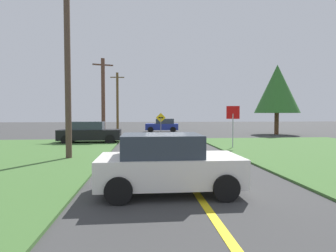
# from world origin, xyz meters

# --- Properties ---
(ground_plane) EXTENTS (120.00, 120.00, 0.00)m
(ground_plane) POSITION_xyz_m (0.00, 0.00, 0.00)
(ground_plane) COLOR #383838
(lane_stripe_center) EXTENTS (0.20, 14.00, 0.01)m
(lane_stripe_center) POSITION_xyz_m (0.00, -8.00, 0.01)
(lane_stripe_center) COLOR yellow
(lane_stripe_center) RESTS_ON ground
(stop_sign) EXTENTS (0.79, 0.22, 2.68)m
(stop_sign) POSITION_xyz_m (4.19, -0.75, 1.91)
(stop_sign) COLOR #9EA0A8
(stop_sign) RESTS_ON ground
(car_approaching_junction) EXTENTS (4.09, 2.35, 1.62)m
(car_approaching_junction) POSITION_xyz_m (1.04, 15.94, 0.80)
(car_approaching_junction) COLOR navy
(car_approaching_junction) RESTS_ON ground
(parked_car_near_building) EXTENTS (4.53, 1.95, 1.62)m
(parked_car_near_building) POSITION_xyz_m (-5.42, 3.50, 0.81)
(parked_car_near_building) COLOR black
(parked_car_near_building) RESTS_ON ground
(car_behind_on_main_road) EXTENTS (3.87, 2.08, 1.62)m
(car_behind_on_main_road) POSITION_xyz_m (-0.79, -10.05, 0.80)
(car_behind_on_main_road) COLOR white
(car_behind_on_main_road) RESTS_ON ground
(utility_pole_near) EXTENTS (1.80, 0.28, 9.29)m
(utility_pole_near) POSITION_xyz_m (-4.98, -4.01, 4.77)
(utility_pole_near) COLOR #4C382F
(utility_pole_near) RESTS_ON ground
(utility_pole_mid) EXTENTS (1.76, 0.61, 7.12)m
(utility_pole_mid) POSITION_xyz_m (-4.92, 7.59, 3.65)
(utility_pole_mid) COLOR brown
(utility_pole_mid) RESTS_ON ground
(utility_pole_far) EXTENTS (1.80, 0.32, 7.59)m
(utility_pole_far) POSITION_xyz_m (-4.66, 19.19, 3.90)
(utility_pole_far) COLOR brown
(utility_pole_far) RESTS_ON ground
(direction_sign) EXTENTS (0.90, 0.14, 2.30)m
(direction_sign) POSITION_xyz_m (0.27, 8.12, 1.42)
(direction_sign) COLOR slate
(direction_sign) RESTS_ON ground
(oak_tree_left) EXTENTS (4.69, 4.69, 7.46)m
(oak_tree_left) POSITION_xyz_m (12.94, 10.88, 4.87)
(oak_tree_left) COLOR brown
(oak_tree_left) RESTS_ON ground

